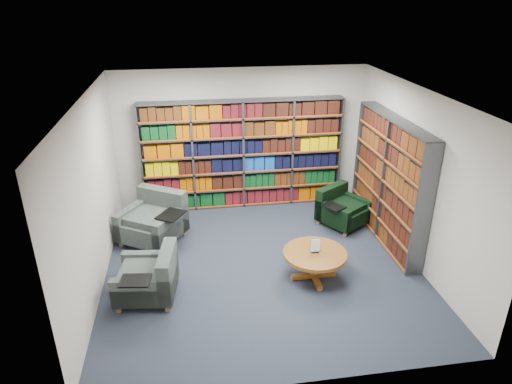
{
  "coord_description": "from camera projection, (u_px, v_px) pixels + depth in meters",
  "views": [
    {
      "loc": [
        -1.06,
        -6.28,
        4.19
      ],
      "look_at": [
        0.0,
        0.6,
        1.05
      ],
      "focal_mm": 32.0,
      "sensor_mm": 36.0,
      "label": 1
    }
  ],
  "objects": [
    {
      "name": "chair_green_right",
      "position": [
        340.0,
        210.0,
        8.74
      ],
      "size": [
        1.08,
        1.08,
        0.71
      ],
      "color": "black",
      "rests_on": "ground"
    },
    {
      "name": "coffee_table",
      "position": [
        315.0,
        257.0,
        7.04
      ],
      "size": [
        0.99,
        0.99,
        0.69
      ],
      "color": "brown",
      "rests_on": "ground"
    },
    {
      "name": "bookshelf_right",
      "position": [
        389.0,
        181.0,
        7.94
      ],
      "size": [
        0.28,
        2.5,
        2.2
      ],
      "color": "#47494F",
      "rests_on": "ground"
    },
    {
      "name": "chair_teal_front",
      "position": [
        152.0,
        279.0,
        6.64
      ],
      "size": [
        0.93,
        1.04,
        0.76
      ],
      "color": "#022036",
      "rests_on": "ground"
    },
    {
      "name": "chair_teal_left",
      "position": [
        155.0,
        221.0,
        8.18
      ],
      "size": [
        1.32,
        1.32,
        0.87
      ],
      "color": "#022036",
      "rests_on": "ground"
    },
    {
      "name": "bookshelf_back",
      "position": [
        243.0,
        155.0,
        9.18
      ],
      "size": [
        4.0,
        0.28,
        2.2
      ],
      "color": "#47494F",
      "rests_on": "ground"
    },
    {
      "name": "room_shell",
      "position": [
        262.0,
        187.0,
        6.95
      ],
      "size": [
        5.02,
        5.02,
        2.82
      ],
      "color": "black",
      "rests_on": "ground"
    }
  ]
}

